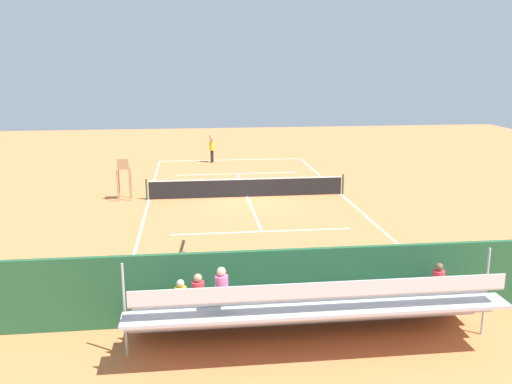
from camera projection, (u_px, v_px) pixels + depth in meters
name	position (u px, v px, depth m)	size (l,w,h in m)	color
ground_plane	(247.00, 197.00, 28.87)	(60.00, 60.00, 0.00)	#D17542
court_line_markings	(247.00, 197.00, 28.90)	(10.10, 22.20, 0.01)	white
tennis_net	(247.00, 187.00, 28.75)	(10.30, 0.10, 1.07)	black
backdrop_wall	(300.00, 284.00, 15.11)	(18.00, 0.16, 2.00)	#235633
bleacher_stand	(309.00, 308.00, 13.84)	(9.06, 2.40, 2.48)	#B2B2B7
umpire_chair	(124.00, 175.00, 27.92)	(0.67, 0.67, 2.14)	#A88456
courtside_bench	(373.00, 284.00, 16.19)	(1.80, 0.40, 0.93)	#234C2D
equipment_bag	(309.00, 302.00, 15.93)	(0.90, 0.36, 0.36)	#334C8C
tennis_player	(212.00, 148.00, 38.35)	(0.47, 0.56, 1.93)	black
tennis_racket	(198.00, 163.00, 38.07)	(0.35, 0.58, 0.03)	black
tennis_ball_near	(221.00, 172.00, 35.00)	(0.07, 0.07, 0.07)	#CCDB33
line_judge	(184.00, 273.00, 15.86)	(0.43, 0.55, 1.93)	#232328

